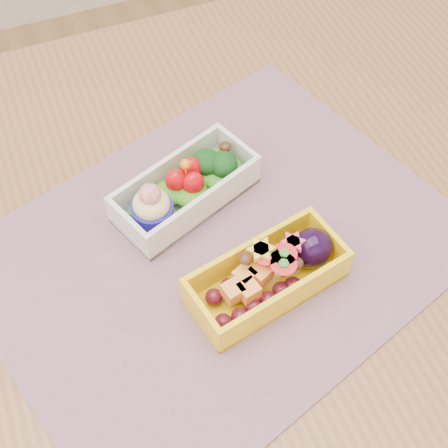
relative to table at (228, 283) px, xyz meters
name	(u,v)px	position (x,y,z in m)	size (l,w,h in m)	color
ground	(226,444)	(0.00, 0.00, -0.65)	(3.00, 3.00, 0.00)	olive
table	(228,283)	(0.00, 0.00, 0.00)	(1.20, 0.80, 0.75)	brown
placemat	(219,250)	(-0.02, -0.01, 0.10)	(0.49, 0.38, 0.00)	#9C6B74
bento_white	(185,189)	(-0.03, 0.06, 0.12)	(0.18, 0.13, 0.07)	silver
bento_yellow	(270,275)	(0.01, -0.07, 0.12)	(0.17, 0.10, 0.05)	yellow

